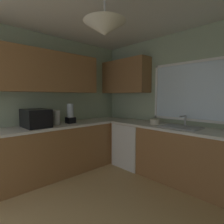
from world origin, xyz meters
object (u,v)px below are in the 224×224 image
object	(u,v)px
dishwasher	(133,144)
kettle	(56,118)
microwave	(36,118)
blender_appliance	(70,114)
sink_assembly	(181,127)
bowl	(155,122)

from	to	relation	value
dishwasher	kettle	xyz separation A→B (m)	(-0.64, -1.30, 0.59)
kettle	dishwasher	bearing A→B (deg)	63.77
dishwasher	microwave	world-z (taller)	microwave
microwave	blender_appliance	size ratio (longest dim) A/B	1.33
microwave	sink_assembly	world-z (taller)	microwave
sink_assembly	blender_appliance	bearing A→B (deg)	-147.06
blender_appliance	sink_assembly	bearing A→B (deg)	32.94
kettle	bowl	world-z (taller)	kettle
sink_assembly	blender_appliance	size ratio (longest dim) A/B	1.67
microwave	dishwasher	bearing A→B (deg)	68.10
bowl	sink_assembly	bearing A→B (deg)	0.77
sink_assembly	bowl	bearing A→B (deg)	-179.23
microwave	bowl	size ratio (longest dim) A/B	2.62
dishwasher	sink_assembly	world-z (taller)	sink_assembly
dishwasher	sink_assembly	xyz separation A→B (m)	(0.96, 0.04, 0.47)
dishwasher	bowl	world-z (taller)	bowl
kettle	blender_appliance	size ratio (longest dim) A/B	0.70
kettle	blender_appliance	xyz separation A→B (m)	(-0.02, 0.29, 0.04)
microwave	blender_appliance	xyz separation A→B (m)	(-0.00, 0.63, 0.02)
bowl	blender_appliance	size ratio (longest dim) A/B	0.51
microwave	kettle	bearing A→B (deg)	86.66
kettle	blender_appliance	distance (m)	0.29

